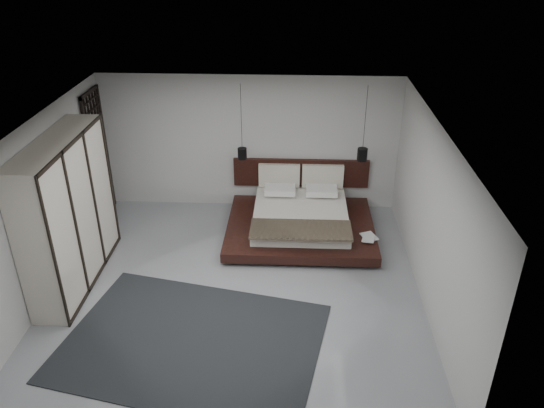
{
  "coord_description": "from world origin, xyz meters",
  "views": [
    {
      "loc": [
        0.92,
        -7.07,
        5.33
      ],
      "look_at": [
        0.53,
        1.2,
        0.96
      ],
      "focal_mm": 35.0,
      "sensor_mm": 36.0,
      "label": 1
    }
  ],
  "objects_px": {
    "pendant_right": "(362,154)",
    "wardrobe": "(68,213)",
    "pendant_left": "(242,153)",
    "rug": "(193,342)",
    "bed": "(300,218)",
    "lattice_screen": "(99,156)"
  },
  "relations": [
    {
      "from": "wardrobe",
      "to": "bed",
      "type": "bearing_deg",
      "value": 24.58
    },
    {
      "from": "lattice_screen",
      "to": "bed",
      "type": "distance_m",
      "value": 4.16
    },
    {
      "from": "wardrobe",
      "to": "rug",
      "type": "relative_size",
      "value": 0.7
    },
    {
      "from": "pendant_left",
      "to": "wardrobe",
      "type": "bearing_deg",
      "value": -140.34
    },
    {
      "from": "bed",
      "to": "rug",
      "type": "relative_size",
      "value": 0.77
    },
    {
      "from": "wardrobe",
      "to": "lattice_screen",
      "type": "bearing_deg",
      "value": 96.36
    },
    {
      "from": "lattice_screen",
      "to": "rug",
      "type": "distance_m",
      "value": 4.66
    },
    {
      "from": "lattice_screen",
      "to": "pendant_left",
      "type": "bearing_deg",
      "value": -2.04
    },
    {
      "from": "wardrobe",
      "to": "rug",
      "type": "height_order",
      "value": "wardrobe"
    },
    {
      "from": "pendant_left",
      "to": "pendant_right",
      "type": "distance_m",
      "value": 2.29
    },
    {
      "from": "lattice_screen",
      "to": "rug",
      "type": "bearing_deg",
      "value": -56.85
    },
    {
      "from": "lattice_screen",
      "to": "pendant_left",
      "type": "distance_m",
      "value": 2.86
    },
    {
      "from": "pendant_left",
      "to": "rug",
      "type": "distance_m",
      "value": 3.94
    },
    {
      "from": "wardrobe",
      "to": "rug",
      "type": "distance_m",
      "value": 2.93
    },
    {
      "from": "pendant_left",
      "to": "wardrobe",
      "type": "distance_m",
      "value": 3.39
    },
    {
      "from": "pendant_right",
      "to": "wardrobe",
      "type": "bearing_deg",
      "value": -156.23
    },
    {
      "from": "lattice_screen",
      "to": "wardrobe",
      "type": "xyz_separation_m",
      "value": [
        0.25,
        -2.26,
        -0.06
      ]
    },
    {
      "from": "lattice_screen",
      "to": "bed",
      "type": "height_order",
      "value": "lattice_screen"
    },
    {
      "from": "wardrobe",
      "to": "rug",
      "type": "bearing_deg",
      "value": -34.18
    },
    {
      "from": "pendant_right",
      "to": "wardrobe",
      "type": "xyz_separation_m",
      "value": [
        -4.9,
        -2.16,
        -0.23
      ]
    },
    {
      "from": "pendant_left",
      "to": "wardrobe",
      "type": "relative_size",
      "value": 0.58
    },
    {
      "from": "rug",
      "to": "pendant_right",
      "type": "bearing_deg",
      "value": 53.51
    }
  ]
}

